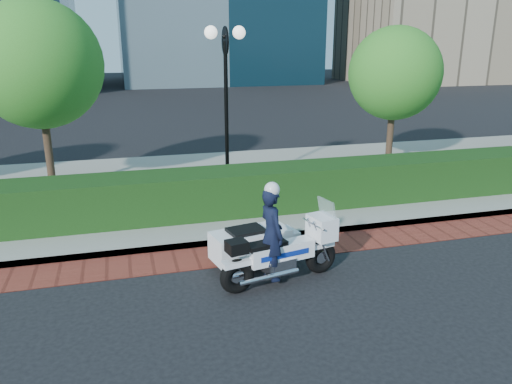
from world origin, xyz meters
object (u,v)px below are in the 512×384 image
object	(u,v)px
lamppost	(226,84)
tree_b	(38,65)
tree_c	(395,74)
police_motorcycle	(267,243)

from	to	relation	value
lamppost	tree_b	xyz separation A→B (m)	(-4.50, 1.30, 0.48)
lamppost	tree_c	size ratio (longest dim) A/B	0.98
tree_b	police_motorcycle	size ratio (longest dim) A/B	2.17
lamppost	police_motorcycle	distance (m)	5.30
tree_b	tree_c	bearing A→B (deg)	-0.00
tree_b	police_motorcycle	bearing A→B (deg)	-55.41
tree_b	police_motorcycle	world-z (taller)	tree_b
tree_b	tree_c	size ratio (longest dim) A/B	1.14
lamppost	tree_b	size ratio (longest dim) A/B	0.86
tree_c	lamppost	bearing A→B (deg)	-166.70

